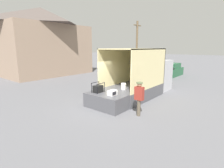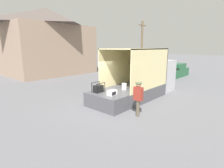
{
  "view_description": "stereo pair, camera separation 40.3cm",
  "coord_description": "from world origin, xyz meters",
  "px_view_note": "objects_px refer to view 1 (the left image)",
  "views": [
    {
      "loc": [
        -7.71,
        -6.27,
        3.37
      ],
      "look_at": [
        -0.35,
        -0.2,
        1.37
      ],
      "focal_mm": 28.0,
      "sensor_mm": 36.0,
      "label": 1
    },
    {
      "loc": [
        -7.44,
        -6.57,
        3.37
      ],
      "look_at": [
        -0.35,
        -0.2,
        1.37
      ],
      "focal_mm": 28.0,
      "sensor_mm": 36.0,
      "label": 2
    }
  ],
  "objects_px": {
    "worker_person": "(139,95)",
    "utility_pole": "(137,45)",
    "pickup_truck_green": "(168,71)",
    "portable_generator": "(98,89)",
    "box_truck": "(145,80)",
    "microwave": "(112,93)"
  },
  "relations": [
    {
      "from": "worker_person",
      "to": "utility_pole",
      "type": "distance_m",
      "value": 18.13
    },
    {
      "from": "utility_pole",
      "to": "pickup_truck_green",
      "type": "bearing_deg",
      "value": -111.66
    },
    {
      "from": "portable_generator",
      "to": "pickup_truck_green",
      "type": "relative_size",
      "value": 0.13
    },
    {
      "from": "box_truck",
      "to": "portable_generator",
      "type": "height_order",
      "value": "box_truck"
    },
    {
      "from": "pickup_truck_green",
      "to": "portable_generator",
      "type": "bearing_deg",
      "value": -175.07
    },
    {
      "from": "box_truck",
      "to": "pickup_truck_green",
      "type": "height_order",
      "value": "box_truck"
    },
    {
      "from": "portable_generator",
      "to": "pickup_truck_green",
      "type": "xyz_separation_m",
      "value": [
        13.05,
        1.13,
        -0.4
      ]
    },
    {
      "from": "box_truck",
      "to": "portable_generator",
      "type": "distance_m",
      "value": 4.39
    },
    {
      "from": "worker_person",
      "to": "box_truck",
      "type": "bearing_deg",
      "value": 25.89
    },
    {
      "from": "worker_person",
      "to": "pickup_truck_green",
      "type": "distance_m",
      "value": 13.42
    },
    {
      "from": "microwave",
      "to": "utility_pole",
      "type": "bearing_deg",
      "value": 27.44
    },
    {
      "from": "box_truck",
      "to": "portable_generator",
      "type": "relative_size",
      "value": 9.65
    },
    {
      "from": "pickup_truck_green",
      "to": "utility_pole",
      "type": "xyz_separation_m",
      "value": [
        2.31,
        5.81,
        3.04
      ]
    },
    {
      "from": "box_truck",
      "to": "worker_person",
      "type": "bearing_deg",
      "value": -154.11
    },
    {
      "from": "worker_person",
      "to": "utility_pole",
      "type": "relative_size",
      "value": 0.24
    },
    {
      "from": "microwave",
      "to": "pickup_truck_green",
      "type": "bearing_deg",
      "value": 9.36
    },
    {
      "from": "microwave",
      "to": "pickup_truck_green",
      "type": "height_order",
      "value": "pickup_truck_green"
    },
    {
      "from": "pickup_truck_green",
      "to": "utility_pole",
      "type": "relative_size",
      "value": 0.73
    },
    {
      "from": "portable_generator",
      "to": "utility_pole",
      "type": "height_order",
      "value": "utility_pole"
    },
    {
      "from": "pickup_truck_green",
      "to": "box_truck",
      "type": "bearing_deg",
      "value": -168.83
    },
    {
      "from": "portable_generator",
      "to": "utility_pole",
      "type": "xyz_separation_m",
      "value": [
        15.36,
        6.93,
        2.64
      ]
    },
    {
      "from": "pickup_truck_green",
      "to": "worker_person",
      "type": "bearing_deg",
      "value": -163.78
    }
  ]
}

